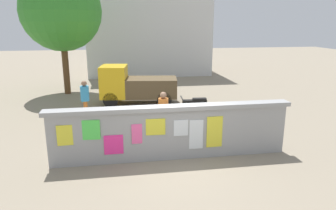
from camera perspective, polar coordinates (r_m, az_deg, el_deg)
ground at (r=16.86m, az=-4.06°, el=1.64°), size 60.00×60.00×0.00m
poster_wall at (r=9.00m, az=0.63°, el=-4.86°), size 7.02×0.42×1.59m
auto_rickshaw_truck at (r=15.18m, az=-6.07°, el=3.58°), size 3.77×1.99×1.85m
motorcycle at (r=13.05m, az=5.03°, el=-0.24°), size 1.90×0.56×0.87m
bicycle_near at (r=11.01m, az=12.28°, el=-3.97°), size 1.66×0.58×0.95m
person_walking at (r=10.50m, az=-0.86°, el=-0.98°), size 0.48×0.48×1.62m
person_bystander at (r=12.92m, az=-14.90°, el=1.54°), size 0.38×0.38×1.62m
tree_roadside at (r=17.92m, az=-18.91°, el=15.88°), size 4.19×4.19×6.51m
building_background at (r=24.84m, az=-3.81°, el=14.44°), size 9.19×5.70×7.29m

